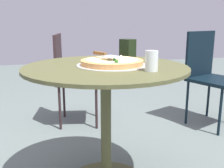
# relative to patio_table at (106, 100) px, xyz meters

# --- Properties ---
(patio_table) EXTENTS (0.92, 0.92, 0.75)m
(patio_table) POSITION_rel_patio_table_xyz_m (0.00, 0.00, 0.00)
(patio_table) COLOR #4D4E2D
(patio_table) RESTS_ON ground
(pizza_on_tray) EXTENTS (0.40, 0.40, 0.05)m
(pizza_on_tray) POSITION_rel_patio_table_xyz_m (-0.01, 0.04, 0.21)
(pizza_on_tray) COLOR silver
(pizza_on_tray) RESTS_ON patio_table
(pizza_server) EXTENTS (0.21, 0.14, 0.02)m
(pizza_server) POSITION_rel_patio_table_xyz_m (-0.04, 0.00, 0.25)
(pizza_server) COLOR silver
(pizza_server) RESTS_ON pizza_on_tray
(drinking_cup) EXTENTS (0.07, 0.07, 0.10)m
(drinking_cup) POSITION_rel_patio_table_xyz_m (0.21, 0.19, 0.25)
(drinking_cup) COLOR silver
(drinking_cup) RESTS_ON patio_table
(napkin_dispenser) EXTENTS (0.11, 0.11, 0.13)m
(napkin_dispenser) POSITION_rel_patio_table_xyz_m (-0.29, 0.21, 0.26)
(napkin_dispenser) COLOR black
(napkin_dispenser) RESTS_ON patio_table
(patio_chair_near) EXTENTS (0.55, 0.55, 0.90)m
(patio_chair_near) POSITION_rel_patio_table_xyz_m (-0.81, 1.18, -0.03)
(patio_chair_near) COLOR black
(patio_chair_near) RESTS_ON ground
(patio_chair_far) EXTENTS (0.46, 0.46, 0.87)m
(patio_chair_far) POSITION_rel_patio_table_xyz_m (-1.10, -0.12, -0.05)
(patio_chair_far) COLOR #2F1F21
(patio_chair_far) RESTS_ON ground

